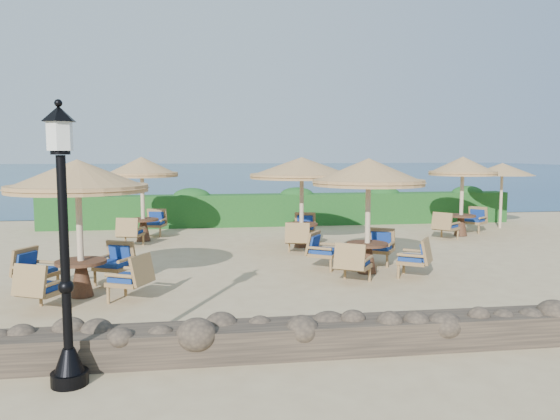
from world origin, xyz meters
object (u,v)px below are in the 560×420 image
Objects in this scene: lamp_post at (65,258)px; cafe_set_1 at (368,197)px; extra_parasol at (502,169)px; cafe_set_2 at (142,181)px; cafe_set_3 at (302,178)px; cafe_set_0 at (79,205)px; cafe_set_4 at (462,180)px.

cafe_set_1 is at bearing 44.86° from lamp_post.
extra_parasol is at bearing 43.60° from lamp_post.
cafe_set_2 and cafe_set_3 have the same top height.
lamp_post is at bearing -80.49° from cafe_set_0.
cafe_set_0 is (-0.70, 4.18, 0.23)m from lamp_post.
extra_parasol is 0.83× the size of cafe_set_2.
cafe_set_2 is (-0.18, 10.86, 0.33)m from lamp_post.
cafe_set_0 is at bearing -150.36° from cafe_set_4.
cafe_set_3 is at bearing -166.48° from cafe_set_4.
cafe_set_0 is 1.04× the size of cafe_set_1.
cafe_set_2 is at bearing 158.93° from cafe_set_3.
cafe_set_4 is (10.94, 6.23, 0.09)m from cafe_set_0.
lamp_post is 1.21× the size of cafe_set_1.
cafe_set_3 is at bearing -159.82° from extra_parasol.
cafe_set_2 is (-12.78, -1.14, -0.29)m from extra_parasol.
lamp_post is 10.87m from cafe_set_2.
cafe_set_2 reaches higher than extra_parasol.
cafe_set_2 is 5.07m from cafe_set_3.
cafe_set_1 is 7.83m from cafe_set_2.
cafe_set_4 is at bearing -2.49° from cafe_set_2.
cafe_set_3 is at bearing 103.01° from cafe_set_1.
cafe_set_3 is at bearing 63.29° from lamp_post.
cafe_set_1 is 6.99m from cafe_set_4.
lamp_post is 1.07× the size of cafe_set_3.
lamp_post is 1.38× the size of extra_parasol.
lamp_post is 1.25× the size of cafe_set_4.
cafe_set_4 is at bearing 46.13° from cafe_set_1.
cafe_set_3 is at bearing 42.77° from cafe_set_0.
cafe_set_3 and cafe_set_4 have the same top height.
lamp_post reaches higher than cafe_set_3.
extra_parasol is 15.43m from cafe_set_0.
extra_parasol is 0.91× the size of cafe_set_4.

